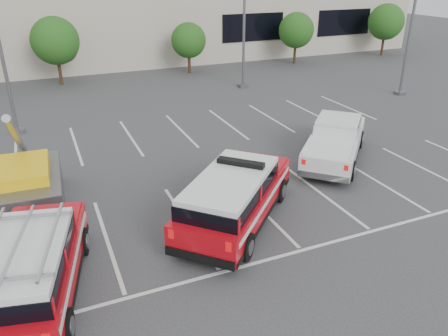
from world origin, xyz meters
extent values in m
plane|color=#343436|center=(0.00, 0.00, 0.00)|extent=(120.00, 120.00, 0.00)
cube|color=silver|center=(0.00, 4.50, 0.01)|extent=(23.00, 15.00, 0.01)
cube|color=#BAAF9D|center=(0.00, 32.00, 4.00)|extent=(60.00, 15.00, 8.00)
cylinder|color=#3F2B19|center=(-5.00, 22.00, 0.92)|extent=(0.24, 0.24, 1.84)
sphere|color=#224E14|center=(-5.00, 22.00, 3.16)|extent=(3.37, 3.37, 3.37)
sphere|color=#224E14|center=(-4.60, 22.20, 2.65)|extent=(2.24, 2.24, 2.24)
cylinder|color=#3F2B19|center=(5.00, 22.00, 0.76)|extent=(0.24, 0.24, 1.51)
sphere|color=#224E14|center=(5.00, 22.00, 2.60)|extent=(2.77, 2.77, 2.77)
sphere|color=#224E14|center=(5.40, 22.20, 2.18)|extent=(1.85, 1.85, 1.85)
cylinder|color=#3F2B19|center=(15.00, 22.00, 0.84)|extent=(0.24, 0.24, 1.67)
sphere|color=#224E14|center=(15.00, 22.00, 2.88)|extent=(3.07, 3.07, 3.07)
sphere|color=#224E14|center=(15.40, 22.20, 2.42)|extent=(2.05, 2.05, 2.05)
cylinder|color=#3F2B19|center=(25.00, 22.00, 0.92)|extent=(0.24, 0.24, 1.84)
sphere|color=#224E14|center=(25.00, 22.00, 3.16)|extent=(3.37, 3.37, 3.37)
sphere|color=#224E14|center=(25.40, 22.20, 2.65)|extent=(2.24, 2.24, 2.24)
cube|color=#59595E|center=(-8.00, 12.00, 0.10)|extent=(0.60, 0.60, 0.20)
cube|color=#59595E|center=(7.00, 16.00, 0.10)|extent=(0.60, 0.60, 0.20)
cylinder|color=#59595E|center=(7.00, 16.00, 5.00)|extent=(0.18, 0.18, 10.00)
cube|color=#59595E|center=(16.00, 10.00, 0.10)|extent=(0.60, 0.60, 0.20)
cylinder|color=#59595E|center=(16.00, 10.00, 5.00)|extent=(0.18, 0.18, 10.00)
cube|color=#AE0811|center=(-1.13, -0.48, 0.82)|extent=(5.75, 5.76, 0.91)
cube|color=black|center=(-1.52, -0.87, 1.52)|extent=(4.40, 4.41, 0.48)
cube|color=silver|center=(-1.52, -0.87, 1.84)|extent=(4.31, 4.32, 0.17)
cube|color=black|center=(-0.86, -0.21, 2.02)|extent=(1.35, 1.35, 0.16)
cube|color=silver|center=(5.09, 2.56, 0.77)|extent=(5.56, 5.64, 0.85)
cube|color=black|center=(5.46, 2.94, 1.42)|extent=(2.79, 2.80, 0.45)
cube|color=silver|center=(5.46, 2.94, 1.73)|extent=(2.73, 2.74, 0.16)
cube|color=#AE0811|center=(-7.50, -1.83, 0.80)|extent=(3.27, 5.73, 0.89)
cube|color=black|center=(-7.62, -2.35, 1.48)|extent=(2.73, 4.04, 0.47)
cube|color=silver|center=(-7.62, -2.35, 1.80)|extent=(2.67, 3.96, 0.17)
cube|color=#A5A5A8|center=(-7.62, -2.35, 2.09)|extent=(2.70, 3.70, 0.06)
cube|color=#59595E|center=(-7.65, 3.39, 0.63)|extent=(2.70, 4.23, 1.26)
cube|color=yellow|center=(-7.65, 3.39, 1.43)|extent=(1.94, 2.60, 0.46)
cylinder|color=#A5A5A8|center=(-7.62, 4.07, 2.52)|extent=(0.43, 3.35, 2.46)
camera|label=1|loc=(-6.57, -12.10, 7.90)|focal=35.00mm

